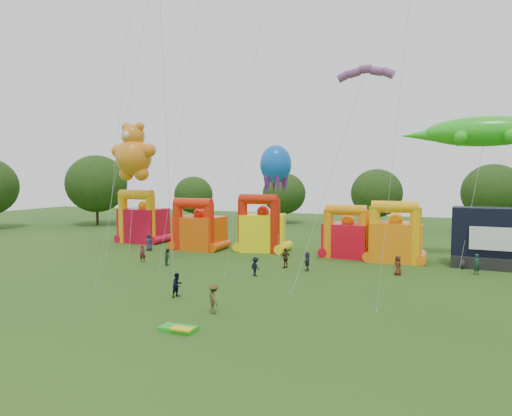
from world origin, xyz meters
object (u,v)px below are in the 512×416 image
(bouncy_castle_2, at_px, (262,229))
(spectator_4, at_px, (286,258))
(octopus_kite, at_px, (276,189))
(spectator_0, at_px, (149,242))
(stage_trailer, at_px, (505,239))
(teddy_bear_kite, at_px, (133,175))
(bouncy_castle_0, at_px, (143,222))
(gecko_kite, at_px, (478,170))

(bouncy_castle_2, bearing_deg, spectator_4, -57.21)
(octopus_kite, height_order, spectator_0, octopus_kite)
(bouncy_castle_2, relative_size, stage_trailer, 0.71)
(stage_trailer, distance_m, octopus_kite, 22.91)
(teddy_bear_kite, bearing_deg, spectator_4, -13.90)
(stage_trailer, distance_m, spectator_0, 36.27)
(stage_trailer, height_order, teddy_bear_kite, teddy_bear_kite)
(bouncy_castle_0, distance_m, bouncy_castle_2, 16.72)
(gecko_kite, xyz_separation_m, spectator_4, (-16.44, -9.14, -8.09))
(gecko_kite, relative_size, spectator_0, 7.49)
(teddy_bear_kite, relative_size, spectator_4, 7.98)
(teddy_bear_kite, distance_m, gecko_kite, 36.94)
(octopus_kite, bearing_deg, bouncy_castle_2, -173.87)
(gecko_kite, bearing_deg, spectator_4, -150.93)
(stage_trailer, relative_size, gecko_kite, 0.63)
(bouncy_castle_0, distance_m, gecko_kite, 39.03)
(teddy_bear_kite, xyz_separation_m, gecko_kite, (36.71, 4.12, 0.49))
(bouncy_castle_0, bearing_deg, octopus_kite, -2.56)
(bouncy_castle_0, xyz_separation_m, stage_trailer, (40.74, -2.24, 0.14))
(spectator_0, bearing_deg, bouncy_castle_0, 120.16)
(spectator_0, bearing_deg, octopus_kite, 8.41)
(bouncy_castle_2, height_order, stage_trailer, bouncy_castle_2)
(teddy_bear_kite, xyz_separation_m, spectator_4, (20.27, -5.02, -7.60))
(stage_trailer, relative_size, teddy_bear_kite, 0.61)
(bouncy_castle_2, distance_m, spectator_4, 10.04)
(bouncy_castle_2, relative_size, spectator_0, 3.33)
(gecko_kite, height_order, spectator_4, gecko_kite)
(bouncy_castle_2, bearing_deg, teddy_bear_kite, -167.43)
(spectator_0, bearing_deg, stage_trailer, -5.27)
(octopus_kite, bearing_deg, bouncy_castle_0, 177.44)
(spectator_4, bearing_deg, spectator_0, -67.83)
(bouncy_castle_0, relative_size, bouncy_castle_2, 1.04)
(spectator_4, bearing_deg, bouncy_castle_2, -112.47)
(bouncy_castle_2, xyz_separation_m, spectator_0, (-12.03, -4.46, -1.49))
(stage_trailer, relative_size, octopus_kite, 0.76)
(stage_trailer, xyz_separation_m, spectator_4, (-18.68, -7.09, -1.77))
(stage_trailer, distance_m, teddy_bear_kite, 39.44)
(bouncy_castle_0, height_order, octopus_kite, octopus_kite)
(gecko_kite, height_order, octopus_kite, gecko_kite)
(teddy_bear_kite, height_order, spectator_4, teddy_bear_kite)
(teddy_bear_kite, xyz_separation_m, octopus_kite, (16.50, 3.50, -1.48))
(bouncy_castle_0, distance_m, octopus_kite, 18.85)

